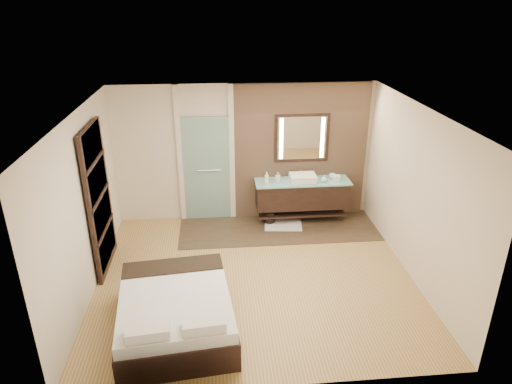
{
  "coord_description": "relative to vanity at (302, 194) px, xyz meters",
  "views": [
    {
      "loc": [
        -0.55,
        -6.17,
        4.19
      ],
      "look_at": [
        0.07,
        0.6,
        1.23
      ],
      "focal_mm": 32.0,
      "sensor_mm": 36.0,
      "label": 1
    }
  ],
  "objects": [
    {
      "name": "floor",
      "position": [
        -1.1,
        -1.92,
        -0.58
      ],
      "size": [
        5.0,
        5.0,
        0.0
      ],
      "primitive_type": "plane",
      "color": "olive",
      "rests_on": "ground"
    },
    {
      "name": "stone_wall",
      "position": [
        0.0,
        0.29,
        0.77
      ],
      "size": [
        2.6,
        0.08,
        2.7
      ],
      "primitive_type": "cube",
      "color": "#A17A5C",
      "rests_on": "floor"
    },
    {
      "name": "tissue_box",
      "position": [
        0.66,
        -0.04,
        0.33
      ],
      "size": [
        0.13,
        0.13,
        0.1
      ],
      "primitive_type": "cube",
      "rotation": [
        0.0,
        0.0,
        -0.12
      ],
      "color": "white",
      "rests_on": "vanity"
    },
    {
      "name": "cup",
      "position": [
        0.6,
        0.06,
        0.33
      ],
      "size": [
        0.12,
        0.12,
        0.1
      ],
      "primitive_type": "imported",
      "rotation": [
        0.0,
        0.0,
        0.02
      ],
      "color": "white",
      "rests_on": "vanity"
    },
    {
      "name": "bath_mat",
      "position": [
        -0.39,
        -0.21,
        -0.56
      ],
      "size": [
        0.77,
        0.58,
        0.02
      ],
      "primitive_type": "cube",
      "rotation": [
        0.0,
        0.0,
        -0.11
      ],
      "color": "silver",
      "rests_on": "floor"
    },
    {
      "name": "soap_bottle_b",
      "position": [
        -0.49,
        -0.01,
        0.38
      ],
      "size": [
        0.09,
        0.09,
        0.19
      ],
      "primitive_type": "imported",
      "rotation": [
        0.0,
        0.0,
        -0.08
      ],
      "color": "#B2B2B2",
      "rests_on": "vanity"
    },
    {
      "name": "shoji_partition",
      "position": [
        -3.53,
        -1.32,
        0.63
      ],
      "size": [
        0.06,
        1.2,
        2.4
      ],
      "color": "black",
      "rests_on": "floor"
    },
    {
      "name": "soap_bottle_c",
      "position": [
        0.4,
        -0.11,
        0.35
      ],
      "size": [
        0.13,
        0.13,
        0.14
      ],
      "primitive_type": "imported",
      "rotation": [
        0.0,
        0.0,
        0.26
      ],
      "color": "#C1F3F1",
      "rests_on": "vanity"
    },
    {
      "name": "frosted_door",
      "position": [
        -1.85,
        0.28,
        0.56
      ],
      "size": [
        1.1,
        0.12,
        2.7
      ],
      "color": "silver",
      "rests_on": "floor"
    },
    {
      "name": "mirror_unit",
      "position": [
        0.0,
        0.24,
        1.07
      ],
      "size": [
        1.06,
        0.04,
        0.96
      ],
      "color": "black",
      "rests_on": "stone_wall"
    },
    {
      "name": "soap_bottle_a",
      "position": [
        -0.71,
        -0.09,
        0.4
      ],
      "size": [
        0.12,
        0.12,
        0.23
      ],
      "primitive_type": "imported",
      "rotation": [
        0.0,
        0.0,
        0.36
      ],
      "color": "white",
      "rests_on": "vanity"
    },
    {
      "name": "vanity",
      "position": [
        0.0,
        0.0,
        0.0
      ],
      "size": [
        1.85,
        0.55,
        0.88
      ],
      "color": "black",
      "rests_on": "stone_wall"
    },
    {
      "name": "tile_strip",
      "position": [
        -0.5,
        -0.32,
        -0.57
      ],
      "size": [
        3.8,
        1.3,
        0.01
      ],
      "primitive_type": "cube",
      "color": "#33271C",
      "rests_on": "floor"
    },
    {
      "name": "waste_bin",
      "position": [
        -0.65,
        -0.07,
        -0.45
      ],
      "size": [
        0.27,
        0.27,
        0.25
      ],
      "primitive_type": "cylinder",
      "rotation": [
        0.0,
        0.0,
        0.43
      ],
      "color": "black",
      "rests_on": "floor"
    },
    {
      "name": "bed",
      "position": [
        -2.27,
        -3.08,
        -0.29
      ],
      "size": [
        1.65,
        1.98,
        0.71
      ],
      "rotation": [
        0.0,
        0.0,
        0.1
      ],
      "color": "black",
      "rests_on": "floor"
    }
  ]
}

